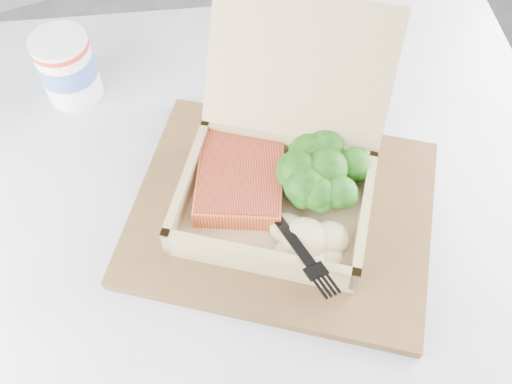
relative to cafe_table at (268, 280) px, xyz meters
name	(u,v)px	position (x,y,z in m)	size (l,w,h in m)	color
cafe_table	(268,280)	(0.00, 0.00, 0.00)	(1.00, 1.00, 0.73)	black
serving_tray	(282,212)	(0.01, -0.01, 0.19)	(0.35, 0.28, 0.02)	brown
takeout_container	(282,159)	(0.03, 0.03, 0.25)	(0.33, 0.34, 0.18)	tan
salmon_fillet	(240,176)	(-0.02, 0.04, 0.23)	(0.10, 0.13, 0.03)	orange
broccoli_pile	(326,174)	(0.07, 0.00, 0.23)	(0.12, 0.12, 0.04)	#2F7F1C
mashed_potatoes	(304,239)	(0.01, -0.06, 0.23)	(0.09, 0.08, 0.03)	#CDBA85
plastic_fork	(279,219)	(-0.01, -0.04, 0.24)	(0.02, 0.15, 0.03)	black
paper_cup	(67,66)	(-0.17, 0.30, 0.24)	(0.08, 0.08, 0.10)	white
receipt	(245,93)	(0.05, 0.20, 0.19)	(0.07, 0.14, 0.00)	white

